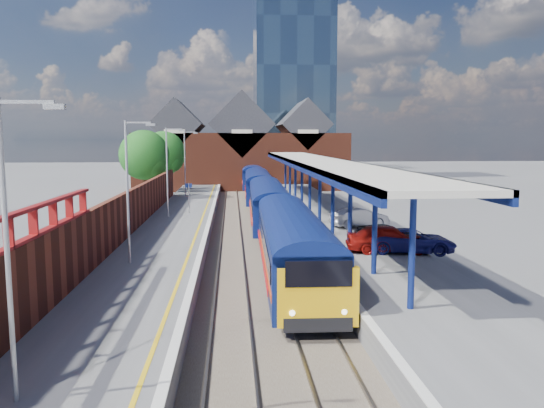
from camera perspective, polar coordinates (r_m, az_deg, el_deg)
The scene contains 24 objects.
ground at distance 50.69m, azimuth -2.70°, elevation -1.11°, with size 240.00×240.00×0.00m, color #5B5B5E.
ballast_bed at distance 40.81m, azimuth -2.29°, elevation -3.02°, with size 6.00×76.00×0.06m, color #473D33.
rails at distance 40.80m, azimuth -2.29°, elevation -2.90°, with size 4.51×76.00×0.14m.
left_platform at distance 40.91m, azimuth -10.02°, elevation -2.43°, with size 5.00×76.00×1.00m, color #565659.
right_platform at distance 41.38m, azimuth 6.04°, elevation -2.26°, with size 6.00×76.00×1.00m, color #565659.
coping_left at distance 40.66m, azimuth -6.74°, elevation -1.68°, with size 0.30×76.00×0.05m, color silver.
coping_right at distance 40.88m, azimuth 2.12°, elevation -1.59°, with size 0.30×76.00×0.05m, color silver.
yellow_line at distance 40.70m, azimuth -7.58°, elevation -1.71°, with size 0.14×76.00×0.01m, color yellow.
train at distance 50.55m, azimuth -1.02°, elevation 1.30°, with size 3.16×65.96×3.45m.
canopy at distance 42.72m, azimuth 4.97°, elevation 4.45°, with size 4.50×52.00×4.48m.
lamp_post_a at distance 13.31m, azimuth -26.15°, elevation -2.80°, with size 1.48×0.18×7.00m.
lamp_post_b at distance 26.72m, azimuth -15.01°, elevation 2.22°, with size 1.48×0.18×7.00m.
lamp_post_c at distance 42.51m, azimuth -11.04°, elevation 3.99°, with size 1.48×0.18×7.00m.
lamp_post_d at distance 58.42m, azimuth -9.23°, elevation 4.79°, with size 1.48×0.18×7.00m.
platform_sign at distance 44.54m, azimuth -8.94°, elevation 1.19°, with size 0.55×0.08×2.50m.
brick_wall at distance 34.68m, azimuth -15.42°, elevation -0.99°, with size 0.35×50.00×3.86m.
station_building at distance 78.20m, azimuth -3.32°, elevation 5.72°, with size 30.00×12.12×13.78m.
glass_tower at distance 101.67m, azimuth 2.22°, elevation 14.34°, with size 14.20×14.20×40.30m.
tree_near at distance 56.81m, azimuth -13.44°, elevation 5.00°, with size 5.20×5.20×8.10m.
tree_far at distance 64.59m, azimuth -11.44°, elevation 5.26°, with size 5.20×5.20×8.10m.
parked_car_red at distance 29.49m, azimuth 12.37°, elevation -3.60°, with size 1.82×4.52×1.54m, color maroon.
parked_car_silver at distance 37.66m, azimuth 9.38°, elevation -1.42°, with size 1.42×4.07×1.34m, color #B1B0B5.
parked_car_dark at distance 31.97m, azimuth 12.12°, elevation -3.16°, with size 1.57×3.87×1.12m, color black.
parked_car_blue at distance 29.77m, azimuth 14.84°, elevation -3.82°, with size 2.13×4.62×1.28m, color navy.
Camera 1 is at (-1.41, -20.17, 7.08)m, focal length 35.00 mm.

